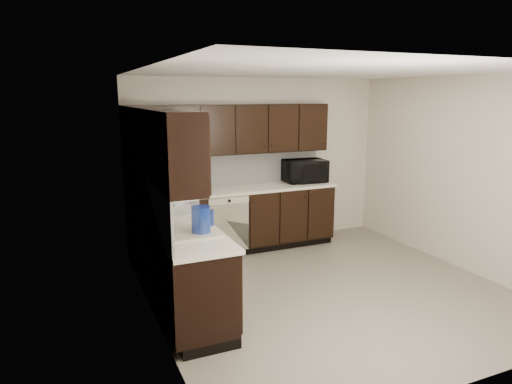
% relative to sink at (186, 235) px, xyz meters
% --- Properties ---
extents(floor, '(4.00, 4.00, 0.00)m').
position_rel_sink_xyz_m(floor, '(1.68, 0.01, -0.88)').
color(floor, gray).
rests_on(floor, ground).
extents(ceiling, '(4.00, 4.00, 0.00)m').
position_rel_sink_xyz_m(ceiling, '(1.68, 0.01, 1.62)').
color(ceiling, white).
rests_on(ceiling, wall_back).
extents(wall_back, '(4.00, 0.02, 2.50)m').
position_rel_sink_xyz_m(wall_back, '(1.68, 2.01, 0.37)').
color(wall_back, beige).
rests_on(wall_back, floor).
extents(wall_left, '(0.02, 4.00, 2.50)m').
position_rel_sink_xyz_m(wall_left, '(-0.32, 0.01, 0.37)').
color(wall_left, beige).
rests_on(wall_left, floor).
extents(wall_right, '(0.02, 4.00, 2.50)m').
position_rel_sink_xyz_m(wall_right, '(3.68, 0.01, 0.37)').
color(wall_right, beige).
rests_on(wall_right, floor).
extents(wall_front, '(4.00, 0.02, 2.50)m').
position_rel_sink_xyz_m(wall_front, '(1.68, -1.99, 0.37)').
color(wall_front, beige).
rests_on(wall_front, floor).
extents(lower_cabinets, '(3.00, 2.80, 0.90)m').
position_rel_sink_xyz_m(lower_cabinets, '(0.67, 1.12, -0.47)').
color(lower_cabinets, black).
rests_on(lower_cabinets, floor).
extents(countertop, '(3.03, 2.83, 0.04)m').
position_rel_sink_xyz_m(countertop, '(0.67, 1.12, 0.04)').
color(countertop, silver).
rests_on(countertop, lower_cabinets).
extents(backsplash, '(3.00, 2.80, 0.48)m').
position_rel_sink_xyz_m(backsplash, '(0.46, 1.33, 0.30)').
color(backsplash, white).
rests_on(backsplash, countertop).
extents(upper_cabinets, '(3.00, 2.80, 0.70)m').
position_rel_sink_xyz_m(upper_cabinets, '(0.58, 1.22, 0.89)').
color(upper_cabinets, black).
rests_on(upper_cabinets, wall_back).
extents(dishwasher, '(0.58, 0.04, 0.78)m').
position_rel_sink_xyz_m(dishwasher, '(0.98, 1.42, -0.33)').
color(dishwasher, beige).
rests_on(dishwasher, lower_cabinets).
extents(sink, '(0.54, 0.82, 0.42)m').
position_rel_sink_xyz_m(sink, '(0.00, 0.00, 0.00)').
color(sink, beige).
rests_on(sink, countertop).
extents(microwave, '(0.65, 0.46, 0.34)m').
position_rel_sink_xyz_m(microwave, '(2.34, 1.73, 0.23)').
color(microwave, black).
rests_on(microwave, countertop).
extents(soap_bottle_a, '(0.10, 0.10, 0.17)m').
position_rel_sink_xyz_m(soap_bottle_a, '(0.15, -0.11, 0.15)').
color(soap_bottle_a, gray).
rests_on(soap_bottle_a, countertop).
extents(soap_bottle_b, '(0.11, 0.11, 0.25)m').
position_rel_sink_xyz_m(soap_bottle_b, '(-0.13, 0.96, 0.18)').
color(soap_bottle_b, gray).
rests_on(soap_bottle_b, countertop).
extents(toaster_oven, '(0.44, 0.37, 0.24)m').
position_rel_sink_xyz_m(toaster_oven, '(-0.07, 1.70, 0.18)').
color(toaster_oven, silver).
rests_on(toaster_oven, countertop).
extents(storage_bin, '(0.53, 0.47, 0.17)m').
position_rel_sink_xyz_m(storage_bin, '(0.06, 0.66, 0.15)').
color(storage_bin, white).
rests_on(storage_bin, countertop).
extents(blue_pitcher, '(0.24, 0.24, 0.27)m').
position_rel_sink_xyz_m(blue_pitcher, '(0.10, -0.22, 0.20)').
color(blue_pitcher, navy).
rests_on(blue_pitcher, countertop).
extents(teal_tumbler, '(0.11, 0.11, 0.20)m').
position_rel_sink_xyz_m(teal_tumbler, '(0.16, 1.30, 0.16)').
color(teal_tumbler, '#0D9697').
rests_on(teal_tumbler, countertop).
extents(paper_towel_roll, '(0.14, 0.14, 0.30)m').
position_rel_sink_xyz_m(paper_towel_roll, '(0.12, 1.36, 0.21)').
color(paper_towel_roll, white).
rests_on(paper_towel_roll, countertop).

